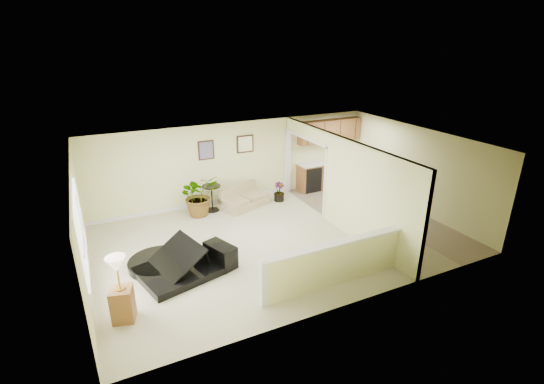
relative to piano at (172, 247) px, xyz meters
name	(u,v)px	position (x,y,z in m)	size (l,w,h in m)	color
floor	(279,239)	(2.80, 0.36, -0.63)	(9.00, 9.00, 0.00)	beige
back_wall	(236,162)	(2.80, 3.36, 0.62)	(9.00, 0.04, 2.50)	beige
front_wall	(353,248)	(2.80, -2.64, 0.62)	(9.00, 0.04, 2.50)	beige
left_wall	(81,230)	(-1.70, 0.36, 0.62)	(0.04, 6.00, 2.50)	beige
right_wall	(416,169)	(7.30, 0.36, 0.62)	(0.04, 6.00, 2.50)	beige
ceiling	(280,145)	(2.80, 0.36, 1.87)	(9.00, 6.00, 0.04)	silver
kitchen_vinyl	(376,216)	(5.95, 0.36, -0.62)	(2.70, 6.00, 0.01)	gray
interior_partition	(334,181)	(4.60, 0.62, 0.59)	(0.18, 5.99, 2.50)	beige
pony_half_wall	(333,263)	(2.88, -1.94, -0.11)	(3.42, 0.22, 1.00)	beige
left_window	(80,231)	(-1.68, -0.14, 0.82)	(0.05, 2.15, 1.45)	white
wall_art_left	(206,150)	(1.85, 3.33, 1.12)	(0.48, 0.04, 0.58)	#321C12
wall_mirror	(245,144)	(3.10, 3.33, 1.17)	(0.55, 0.04, 0.55)	#321C12
kitchen_cabinets	(327,163)	(5.99, 3.09, 0.24)	(2.36, 0.65, 2.33)	brown
piano	(172,247)	(0.00, 0.00, 0.00)	(2.13, 2.13, 1.50)	black
piano_bench	(220,255)	(1.02, -0.18, -0.37)	(0.40, 0.78, 0.52)	black
loveseat	(244,197)	(2.77, 2.76, -0.32)	(1.70, 1.28, 0.82)	tan
accent_table	(212,195)	(1.79, 2.83, -0.11)	(0.55, 0.55, 0.80)	black
palm_plant	(199,195)	(1.38, 2.72, -0.02)	(1.24, 1.12, 1.23)	black
small_plant	(279,193)	(3.95, 2.66, -0.36)	(0.36, 0.36, 0.62)	black
lamp_stand	(121,294)	(-1.19, -1.20, -0.07)	(0.48, 0.48, 1.31)	brown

